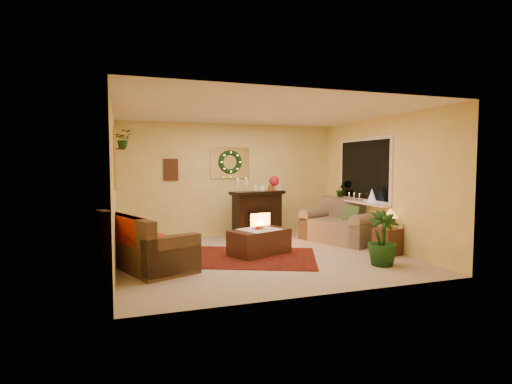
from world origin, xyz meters
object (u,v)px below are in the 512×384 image
object	(u,v)px
sofa	(145,240)
side_table_round	(268,222)
fireplace	(257,215)
loveseat	(340,222)
end_table_square	(387,240)
coffee_table	(259,243)

from	to	relation	value
sofa	side_table_round	xyz separation A→B (m)	(2.85, 1.84, -0.11)
fireplace	sofa	bearing A→B (deg)	-161.10
loveseat	end_table_square	xyz separation A→B (m)	(0.20, -1.35, -0.15)
end_table_square	coffee_table	bearing A→B (deg)	161.34
sofa	loveseat	xyz separation A→B (m)	(4.10, 0.74, -0.01)
side_table_round	coffee_table	xyz separation A→B (m)	(-0.80, -1.69, -0.11)
loveseat	side_table_round	bearing A→B (deg)	115.75
fireplace	loveseat	bearing A→B (deg)	-41.36
loveseat	coffee_table	size ratio (longest dim) A/B	1.45
fireplace	end_table_square	size ratio (longest dim) A/B	2.24
side_table_round	end_table_square	distance (m)	2.84
sofa	end_table_square	bearing A→B (deg)	-29.97
loveseat	coffee_table	xyz separation A→B (m)	(-2.05, -0.59, -0.21)
fireplace	coffee_table	world-z (taller)	fireplace
end_table_square	side_table_round	bearing A→B (deg)	120.62
loveseat	end_table_square	distance (m)	1.37
side_table_round	fireplace	bearing A→B (deg)	-144.56
fireplace	coffee_table	size ratio (longest dim) A/B	1.00
side_table_round	coffee_table	size ratio (longest dim) A/B	0.54
fireplace	end_table_square	bearing A→B (deg)	-64.17
coffee_table	fireplace	bearing A→B (deg)	49.74
fireplace	coffee_table	distance (m)	1.54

